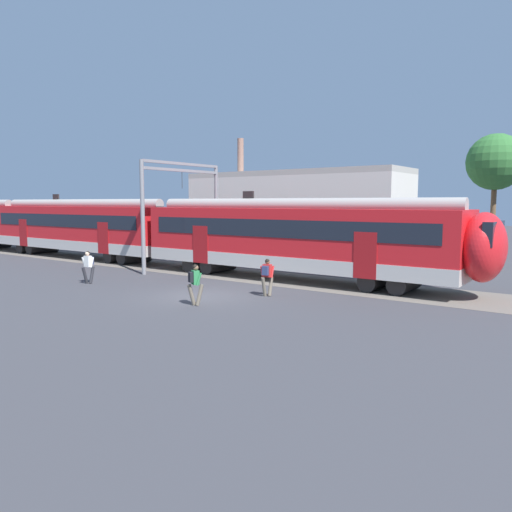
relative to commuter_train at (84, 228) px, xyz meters
The scene contains 9 objects.
ground_plane 18.35m from the commuter_train, 20.01° to the right, with size 160.00×160.00×0.00m, color #38383D.
track_bed 7.17m from the commuter_train, ahead, with size 80.00×4.40×0.01m, color #605951.
commuter_train is the anchor object (origin of this frame).
pedestrian_white 12.40m from the commuter_train, 34.46° to the right, with size 0.53×0.65×1.67m.
pedestrian_green 19.94m from the commuter_train, 23.16° to the right, with size 0.66×0.57×1.67m.
pedestrian_red 20.07m from the commuter_train, 13.04° to the right, with size 0.54×0.67×1.67m.
catenary_gantry 10.24m from the commuter_train, ahead, with size 0.24×6.64×6.53m.
background_building 15.58m from the commuter_train, 39.55° to the left, with size 16.96×5.00×9.20m.
street_tree_right 28.34m from the commuter_train, 24.65° to the left, with size 3.47×3.47×8.33m.
Camera 1 is at (14.70, -16.07, 4.13)m, focal length 35.00 mm.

